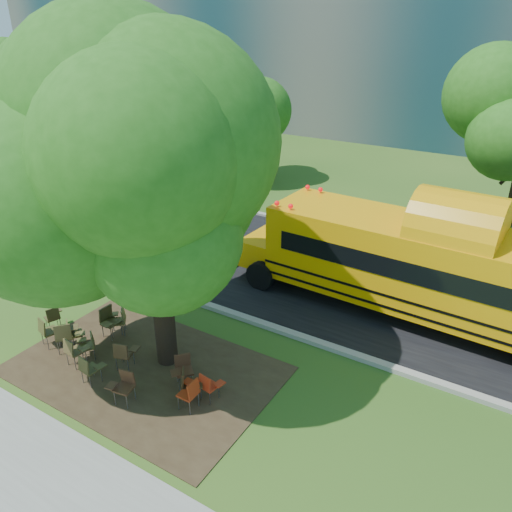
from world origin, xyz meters
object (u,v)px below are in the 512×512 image
Objects in this scene: chair_6 at (190,391)px; chair_14 at (74,350)px; chair_4 at (89,368)px; bg_car_silver at (72,165)px; chair_11 at (124,353)px; bg_car_red at (163,204)px; chair_3 at (89,343)px; chair_7 at (188,382)px; school_bus at (444,272)px; chair_12 at (183,367)px; chair_10 at (109,319)px; black_car at (159,225)px; pedestrian_b at (59,151)px; chair_9 at (120,318)px; chair_5 at (124,384)px; chair_0 at (48,330)px; pedestrian_a at (97,149)px; chair_1 at (72,332)px; chair_2 at (65,334)px; chair_8 at (53,316)px; main_tree at (152,184)px; chair_13 at (209,385)px.

chair_14 reaches higher than chair_6.
chair_4 is 0.19× the size of bg_car_silver.
bg_car_red reaches higher than chair_11.
chair_7 reaches higher than chair_3.
school_bus is 14.28× the size of chair_12.
chair_7 reaches higher than chair_11.
chair_10 reaches higher than chair_3.
bg_car_red is at bearing 36.87° from black_car.
pedestrian_b reaches higher than bg_car_silver.
chair_10 is at bearing 108.02° from chair_9.
bg_car_red is (-7.64, 10.15, 0.13)m from chair_5.
pedestrian_a is (-14.37, 14.95, 0.35)m from chair_0.
black_car is at bearing -105.74° from bg_car_silver.
pedestrian_a reaches higher than chair_11.
bg_car_silver is at bearing -0.37° from chair_3.
black_car is at bearing -93.85° from chair_12.
pedestrian_b reaches higher than chair_5.
bg_car_red is at bearing -21.15° from chair_3.
chair_1 is at bearing 158.50° from chair_4.
black_car is (-4.93, 6.93, 0.21)m from chair_11.
school_bus is at bearing -92.20° from black_car.
chair_11 is 0.18× the size of bg_car_red.
chair_10 is at bearing 19.11° from chair_2.
chair_6 is at bearing 6.03° from chair_7.
chair_10 is at bearing -151.60° from black_car.
chair_1 is 10.45m from bg_car_red.
chair_0 is 0.72m from chair_1.
chair_8 is at bearing -143.95° from school_bus.
school_bus reaches higher than chair_10.
main_tree is at bearing 66.17° from chair_4.
bg_car_red is at bearing 107.97° from chair_11.
black_car is (-3.60, 5.78, 0.20)m from chair_9.
chair_12 is at bearing 49.59° from chair_6.
chair_6 is 5.67m from chair_8.
chair_1 is at bearing 31.81° from chair_3.
chair_8 is 2.14m from chair_14.
chair_5 is at bearing -139.06° from chair_13.
main_tree is 5.35m from chair_2.
chair_6 and chair_7 have the same top height.
chair_3 is at bearing 30.88° from chair_1.
school_bus reaches higher than chair_12.
chair_10 reaches higher than chair_7.
chair_7 is 9.97m from black_car.
chair_11 is at bearing -38.41° from chair_12.
chair_6 is at bearing 19.20° from chair_4.
chair_2 reaches higher than chair_12.
pedestrian_a reaches higher than chair_6.
chair_0 is 1.05× the size of chair_12.
chair_3 is at bearing -127.40° from chair_7.
chair_10 is at bearing -143.13° from chair_7.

